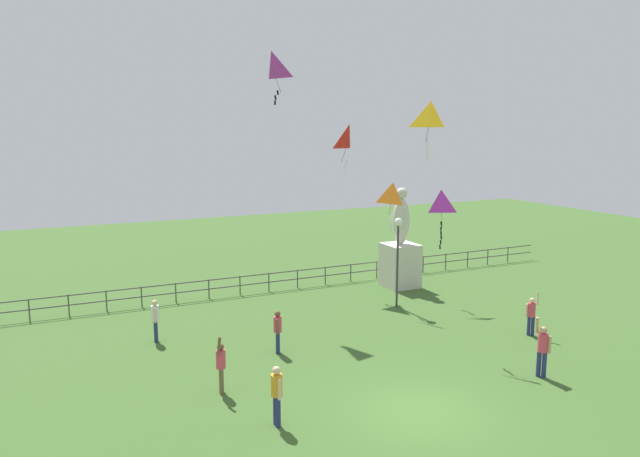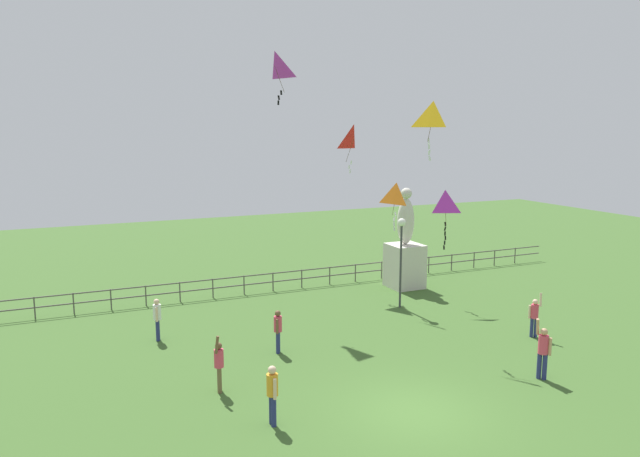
% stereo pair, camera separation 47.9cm
% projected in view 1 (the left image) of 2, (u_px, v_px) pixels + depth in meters
% --- Properties ---
extents(ground_plane, '(80.00, 80.00, 0.00)m').
position_uv_depth(ground_plane, '(418.00, 411.00, 17.34)').
color(ground_plane, '#3D6028').
extents(statue_monument, '(1.64, 1.64, 5.14)m').
position_uv_depth(statue_monument, '(400.00, 255.00, 30.74)').
color(statue_monument, beige).
rests_on(statue_monument, ground_plane).
extents(lamppost, '(0.36, 0.36, 4.13)m').
position_uv_depth(lamppost, '(398.00, 242.00, 26.98)').
color(lamppost, '#38383D').
rests_on(lamppost, ground_plane).
extents(person_0, '(0.30, 0.44, 1.60)m').
position_uv_depth(person_0, '(278.00, 329.00, 21.68)').
color(person_0, navy).
rests_on(person_0, ground_plane).
extents(person_1, '(0.33, 0.48, 1.88)m').
position_uv_depth(person_1, '(221.00, 364.00, 18.39)').
color(person_1, brown).
rests_on(person_1, ground_plane).
extents(person_2, '(0.32, 0.52, 1.72)m').
position_uv_depth(person_2, '(277.00, 392.00, 16.35)').
color(person_2, navy).
rests_on(person_2, ground_plane).
extents(person_3, '(0.39, 0.54, 2.03)m').
position_uv_depth(person_3, '(542.00, 347.00, 19.57)').
color(person_3, navy).
rests_on(person_3, ground_plane).
extents(person_4, '(0.41, 0.39, 1.80)m').
position_uv_depth(person_4, '(532.00, 313.00, 23.54)').
color(person_4, navy).
rests_on(person_4, ground_plane).
extents(person_5, '(0.31, 0.49, 1.65)m').
position_uv_depth(person_5, '(155.00, 318.00, 22.85)').
color(person_5, navy).
rests_on(person_5, ground_plane).
extents(kite_0, '(1.05, 0.74, 2.74)m').
position_uv_depth(kite_0, '(441.00, 204.00, 27.82)').
color(kite_0, '#B22DB2').
extents(kite_1, '(0.63, 1.16, 2.18)m').
position_uv_depth(kite_1, '(393.00, 195.00, 26.98)').
color(kite_1, orange).
extents(kite_2, '(0.85, 1.12, 2.25)m').
position_uv_depth(kite_2, '(431.00, 117.00, 23.04)').
color(kite_2, yellow).
extents(kite_3, '(1.00, 1.26, 2.23)m').
position_uv_depth(kite_3, '(271.00, 67.00, 25.78)').
color(kite_3, '#B22DB2').
extents(kite_4, '(0.90, 1.05, 2.38)m').
position_uv_depth(kite_4, '(349.00, 139.00, 29.70)').
color(kite_4, red).
extents(waterfront_railing, '(36.04, 0.06, 0.95)m').
position_uv_depth(waterfront_railing, '(252.00, 281.00, 29.61)').
color(waterfront_railing, '#4C4742').
rests_on(waterfront_railing, ground_plane).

